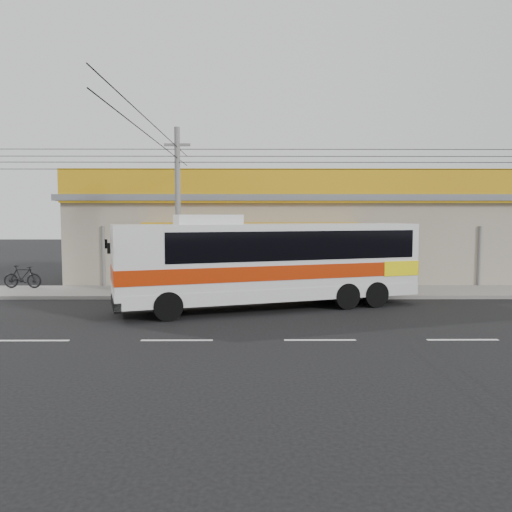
# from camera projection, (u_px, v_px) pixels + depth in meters

# --- Properties ---
(ground) EXTENTS (120.00, 120.00, 0.00)m
(ground) POSITION_uv_depth(u_px,v_px,m) (310.00, 321.00, 16.42)
(ground) COLOR black
(ground) RESTS_ON ground
(sidewalk) EXTENTS (30.00, 3.20, 0.15)m
(sidewalk) POSITION_uv_depth(u_px,v_px,m) (294.00, 292.00, 22.39)
(sidewalk) COLOR slate
(sidewalk) RESTS_ON ground
(lane_markings) EXTENTS (50.00, 0.12, 0.01)m
(lane_markings) POSITION_uv_depth(u_px,v_px,m) (320.00, 340.00, 13.92)
(lane_markings) COLOR silver
(lane_markings) RESTS_ON ground
(storefront_building) EXTENTS (22.60, 9.20, 5.70)m
(storefront_building) POSITION_uv_depth(u_px,v_px,m) (286.00, 237.00, 27.74)
(storefront_building) COLOR #A69886
(storefront_building) RESTS_ON ground
(coach_bus) EXTENTS (11.60, 5.82, 3.52)m
(coach_bus) POSITION_uv_depth(u_px,v_px,m) (275.00, 258.00, 18.69)
(coach_bus) COLOR silver
(coach_bus) RESTS_ON ground
(motorbike_red) EXTENTS (2.14, 1.57, 1.07)m
(motorbike_red) POSITION_uv_depth(u_px,v_px,m) (157.00, 282.00, 21.00)
(motorbike_red) COLOR maroon
(motorbike_red) RESTS_ON sidewalk
(motorbike_dark) EXTENTS (1.79, 0.57, 1.06)m
(motorbike_dark) POSITION_uv_depth(u_px,v_px,m) (22.00, 277.00, 23.00)
(motorbike_dark) COLOR black
(motorbike_dark) RESTS_ON sidewalk
(utility_pole) EXTENTS (34.00, 14.00, 7.04)m
(utility_pole) POSITION_uv_depth(u_px,v_px,m) (177.00, 158.00, 20.11)
(utility_pole) COLOR #5E5E5C
(utility_pole) RESTS_ON ground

